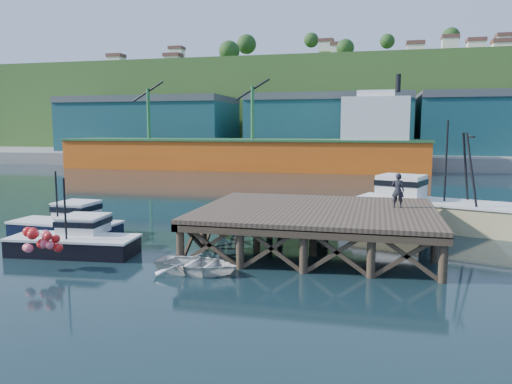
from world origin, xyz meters
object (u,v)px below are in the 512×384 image
(boat_navy, at_px, (68,225))
(boat_black, at_px, (76,240))
(dockworker, at_px, (398,190))
(dinghy, at_px, (197,264))
(trawler, at_px, (433,206))

(boat_navy, xyz_separation_m, boat_black, (2.49, -3.05, -0.07))
(boat_navy, height_order, dockworker, dockworker)
(boat_black, height_order, dockworker, dockworker)
(boat_black, height_order, dinghy, boat_black)
(boat_black, bearing_deg, boat_navy, 124.23)
(boat_navy, height_order, trawler, trawler)
(boat_navy, distance_m, boat_black, 3.94)
(boat_black, distance_m, trawler, 21.18)
(boat_navy, xyz_separation_m, dockworker, (18.12, 2.13, 2.24))
(boat_navy, relative_size, dockworker, 3.52)
(dinghy, bearing_deg, dockworker, -44.18)
(trawler, distance_m, dinghy, 16.95)
(dockworker, bearing_deg, boat_navy, 16.82)
(dinghy, bearing_deg, boat_black, 82.67)
(boat_black, relative_size, trawler, 0.61)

